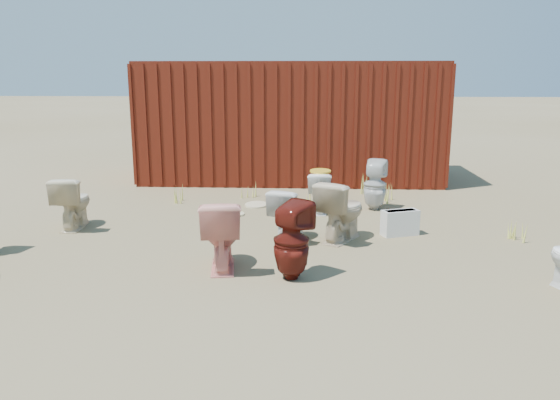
{
  "coord_description": "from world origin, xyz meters",
  "views": [
    {
      "loc": [
        0.35,
        -6.34,
        2.15
      ],
      "look_at": [
        0.0,
        0.6,
        0.55
      ],
      "focal_mm": 35.0,
      "sensor_mm": 36.0,
      "label": 1
    }
  ],
  "objects_px": {
    "toilet_back_beige_left": "(73,202)",
    "toilet_back_e": "(375,185)",
    "toilet_front_pink": "(221,234)",
    "toilet_front_maroon": "(292,241)",
    "toilet_front_c": "(290,214)",
    "toilet_back_yellowlid": "(320,192)",
    "toilet_back_beige_right": "(342,210)",
    "loose_tank": "(400,223)",
    "shipping_container": "(291,121)"
  },
  "relations": [
    {
      "from": "shipping_container",
      "to": "toilet_back_beige_right",
      "type": "height_order",
      "value": "shipping_container"
    },
    {
      "from": "toilet_back_beige_left",
      "to": "toilet_back_e",
      "type": "xyz_separation_m",
      "value": [
        4.44,
        1.32,
        0.03
      ]
    },
    {
      "from": "shipping_container",
      "to": "toilet_back_beige_right",
      "type": "distance_m",
      "value": 4.68
    },
    {
      "from": "toilet_front_maroon",
      "to": "toilet_back_beige_left",
      "type": "bearing_deg",
      "value": 5.04
    },
    {
      "from": "shipping_container",
      "to": "loose_tank",
      "type": "relative_size",
      "value": 12.0
    },
    {
      "from": "toilet_front_c",
      "to": "loose_tank",
      "type": "relative_size",
      "value": 1.41
    },
    {
      "from": "shipping_container",
      "to": "toilet_front_pink",
      "type": "xyz_separation_m",
      "value": [
        -0.61,
        -5.69,
        -0.8
      ]
    },
    {
      "from": "toilet_front_c",
      "to": "toilet_back_beige_left",
      "type": "distance_m",
      "value": 3.14
    },
    {
      "from": "toilet_front_c",
      "to": "toilet_front_maroon",
      "type": "xyz_separation_m",
      "value": [
        0.07,
        -1.42,
        0.07
      ]
    },
    {
      "from": "shipping_container",
      "to": "toilet_front_pink",
      "type": "distance_m",
      "value": 5.78
    },
    {
      "from": "toilet_back_beige_right",
      "to": "loose_tank",
      "type": "xyz_separation_m",
      "value": [
        0.82,
        0.27,
        -0.23
      ]
    },
    {
      "from": "toilet_front_maroon",
      "to": "toilet_back_beige_left",
      "type": "xyz_separation_m",
      "value": [
        -3.18,
        1.85,
        -0.05
      ]
    },
    {
      "from": "toilet_front_pink",
      "to": "toilet_front_c",
      "type": "xyz_separation_m",
      "value": [
        0.73,
        1.13,
        -0.05
      ]
    },
    {
      "from": "toilet_front_c",
      "to": "shipping_container",
      "type": "bearing_deg",
      "value": -67.44
    },
    {
      "from": "loose_tank",
      "to": "shipping_container",
      "type": "bearing_deg",
      "value": 91.04
    },
    {
      "from": "loose_tank",
      "to": "toilet_front_maroon",
      "type": "bearing_deg",
      "value": -149.7
    },
    {
      "from": "toilet_front_c",
      "to": "toilet_front_maroon",
      "type": "distance_m",
      "value": 1.43
    },
    {
      "from": "toilet_front_pink",
      "to": "loose_tank",
      "type": "xyz_separation_m",
      "value": [
        2.24,
        1.42,
        -0.23
      ]
    },
    {
      "from": "toilet_front_c",
      "to": "toilet_back_beige_left",
      "type": "relative_size",
      "value": 0.94
    },
    {
      "from": "toilet_front_pink",
      "to": "toilet_back_e",
      "type": "relative_size",
      "value": 0.99
    },
    {
      "from": "toilet_front_c",
      "to": "toilet_front_pink",
      "type": "bearing_deg",
      "value": 77.88
    },
    {
      "from": "toilet_back_e",
      "to": "toilet_front_c",
      "type": "bearing_deg",
      "value": 68.92
    },
    {
      "from": "toilet_front_c",
      "to": "toilet_front_maroon",
      "type": "bearing_deg",
      "value": 113.68
    },
    {
      "from": "toilet_front_pink",
      "to": "toilet_back_beige_right",
      "type": "distance_m",
      "value": 1.83
    },
    {
      "from": "toilet_front_pink",
      "to": "toilet_front_maroon",
      "type": "distance_m",
      "value": 0.85
    },
    {
      "from": "toilet_front_maroon",
      "to": "toilet_back_yellowlid",
      "type": "xyz_separation_m",
      "value": [
        0.37,
        2.94,
        -0.1
      ]
    },
    {
      "from": "toilet_back_beige_right",
      "to": "loose_tank",
      "type": "relative_size",
      "value": 1.62
    },
    {
      "from": "toilet_back_beige_left",
      "to": "loose_tank",
      "type": "distance_m",
      "value": 4.62
    },
    {
      "from": "toilet_back_beige_left",
      "to": "toilet_back_beige_right",
      "type": "relative_size",
      "value": 0.93
    },
    {
      "from": "toilet_back_e",
      "to": "toilet_front_pink",
      "type": "bearing_deg",
      "value": 70.45
    },
    {
      "from": "toilet_back_beige_left",
      "to": "toilet_back_e",
      "type": "height_order",
      "value": "toilet_back_e"
    },
    {
      "from": "toilet_back_beige_right",
      "to": "toilet_back_beige_left",
      "type": "bearing_deg",
      "value": 25.4
    },
    {
      "from": "toilet_front_pink",
      "to": "toilet_back_e",
      "type": "distance_m",
      "value": 3.54
    },
    {
      "from": "toilet_front_c",
      "to": "toilet_front_maroon",
      "type": "relative_size",
      "value": 0.83
    },
    {
      "from": "toilet_front_pink",
      "to": "loose_tank",
      "type": "height_order",
      "value": "toilet_front_pink"
    },
    {
      "from": "toilet_back_yellowlid",
      "to": "loose_tank",
      "type": "xyz_separation_m",
      "value": [
        1.07,
        -1.23,
        -0.15
      ]
    },
    {
      "from": "toilet_front_c",
      "to": "toilet_back_yellowlid",
      "type": "relative_size",
      "value": 1.07
    },
    {
      "from": "toilet_front_c",
      "to": "toilet_back_beige_right",
      "type": "distance_m",
      "value": 0.69
    },
    {
      "from": "toilet_front_pink",
      "to": "toilet_front_maroon",
      "type": "height_order",
      "value": "toilet_front_maroon"
    },
    {
      "from": "toilet_front_c",
      "to": "toilet_back_beige_right",
      "type": "bearing_deg",
      "value": -156.87
    },
    {
      "from": "toilet_front_maroon",
      "to": "toilet_back_beige_left",
      "type": "height_order",
      "value": "toilet_front_maroon"
    },
    {
      "from": "toilet_front_pink",
      "to": "toilet_back_beige_left",
      "type": "bearing_deg",
      "value": -40.68
    },
    {
      "from": "shipping_container",
      "to": "toilet_front_c",
      "type": "xyz_separation_m",
      "value": [
        0.13,
        -4.57,
        -0.85
      ]
    },
    {
      "from": "shipping_container",
      "to": "toilet_back_yellowlid",
      "type": "height_order",
      "value": "shipping_container"
    },
    {
      "from": "toilet_back_beige_right",
      "to": "toilet_back_yellowlid",
      "type": "xyz_separation_m",
      "value": [
        -0.25,
        1.49,
        -0.08
      ]
    },
    {
      "from": "shipping_container",
      "to": "toilet_front_maroon",
      "type": "bearing_deg",
      "value": -88.15
    },
    {
      "from": "toilet_back_beige_left",
      "to": "toilet_back_beige_right",
      "type": "xyz_separation_m",
      "value": [
        3.79,
        -0.4,
        0.03
      ]
    },
    {
      "from": "toilet_back_beige_right",
      "to": "toilet_back_yellowlid",
      "type": "relative_size",
      "value": 1.23
    },
    {
      "from": "toilet_front_maroon",
      "to": "shipping_container",
      "type": "bearing_deg",
      "value": -52.86
    },
    {
      "from": "shipping_container",
      "to": "loose_tank",
      "type": "height_order",
      "value": "shipping_container"
    }
  ]
}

